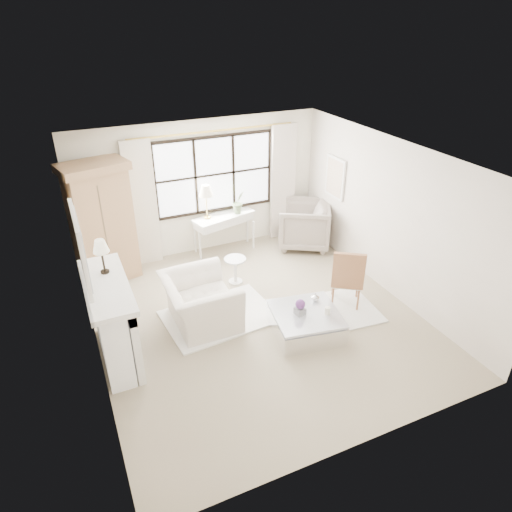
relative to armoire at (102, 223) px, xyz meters
The scene contains 32 objects.
floor 3.27m from the armoire, 49.45° to the right, with size 5.50×5.50×0.00m, color tan.
ceiling 3.44m from the armoire, 49.45° to the right, with size 5.50×5.50×0.00m, color silver.
wall_back 2.05m from the armoire, 11.84° to the left, with size 5.00×5.00×0.00m, color white.
wall_front 5.46m from the armoire, 68.57° to the right, with size 5.00×5.00×0.00m, color beige.
wall_left 2.39m from the armoire, 102.22° to the right, with size 5.50×5.50×0.00m, color beige.
wall_right 5.07m from the armoire, 27.42° to the right, with size 5.50×5.50×0.00m, color beige.
window_pane 2.37m from the armoire, ahead, with size 2.40×0.02×1.50m, color white.
window_frame 2.37m from the armoire, ahead, with size 2.50×0.04×1.50m, color black, non-canonical shape.
curtain_rod 2.67m from the armoire, ahead, with size 0.04×0.04×3.30m, color gold.
curtain_left 0.86m from the armoire, 21.82° to the left, with size 0.55×0.10×2.47m, color beige.
curtain_right 3.81m from the armoire, ahead, with size 0.55×0.10×2.47m, color beige.
fireplace 2.40m from the armoire, 96.82° to the right, with size 0.58×1.66×1.26m.
mirror_frame 2.48m from the armoire, 101.52° to the right, with size 0.05×1.15×0.95m, color silver.
mirror_glass 2.47m from the armoire, 100.81° to the right, with size 0.02×1.00×0.80m, color silver.
art_frame 4.53m from the armoire, ahead, with size 0.04×0.62×0.82m, color silver.
art_canvas 4.51m from the armoire, ahead, with size 0.01×0.52×0.72m, color beige.
mantel_lamp 2.11m from the armoire, 96.09° to the right, with size 0.22×0.22×0.51m.
armoire is the anchor object (origin of this frame).
console_table 2.49m from the armoire, ahead, with size 1.37×0.77×0.80m.
console_lamp 2.04m from the armoire, ahead, with size 0.28×0.28×0.69m.
orchid_plant 2.70m from the armoire, ahead, with size 0.26×0.21×0.47m, color #617950.
side_table 2.51m from the armoire, 28.52° to the right, with size 0.40×0.40×0.51m.
rug_left 2.74m from the armoire, 54.75° to the right, with size 1.77×1.25×0.03m, color white.
rug_right 4.34m from the armoire, 39.96° to the right, with size 1.49×1.12×0.03m, color silver.
club_armchair 2.45m from the armoire, 61.42° to the right, with size 1.23×1.08×0.80m, color silver.
wingback_chair 4.06m from the armoire, ahead, with size 1.02×1.05×0.96m, color gray.
french_chair 4.45m from the armoire, 36.06° to the right, with size 0.67×0.67×1.08m.
coffee_table 4.02m from the armoire, 49.66° to the right, with size 1.16×1.16×0.38m.
planter_box 3.89m from the armoire, 50.81° to the right, with size 0.14×0.14×0.11m, color gray.
planter_flowers 3.87m from the armoire, 50.81° to the right, with size 0.15×0.15×0.15m, color #5B2C6E.
pillar_candle 4.27m from the armoire, 48.23° to the right, with size 0.09×0.09×0.12m, color silver.
coffee_vase 4.00m from the armoire, 44.33° to the right, with size 0.13×0.13×0.14m, color silver.
Camera 1 is at (-2.54, -5.57, 4.53)m, focal length 32.00 mm.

